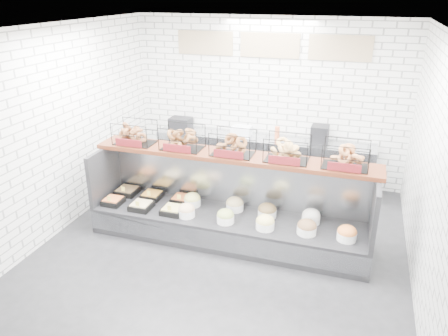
% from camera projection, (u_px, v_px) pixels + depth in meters
% --- Properties ---
extents(ground, '(5.50, 5.50, 0.00)m').
position_uv_depth(ground, '(221.00, 250.00, 6.17)').
color(ground, black).
rests_on(ground, ground).
extents(room_shell, '(5.02, 5.51, 3.01)m').
position_uv_depth(room_shell, '(235.00, 97.00, 5.91)').
color(room_shell, white).
rests_on(room_shell, ground).
extents(display_case, '(4.00, 0.90, 1.20)m').
position_uv_depth(display_case, '(229.00, 218.00, 6.35)').
color(display_case, black).
rests_on(display_case, ground).
extents(bagel_shelf, '(4.10, 0.50, 0.40)m').
position_uv_depth(bagel_shelf, '(233.00, 146.00, 6.10)').
color(bagel_shelf, '#3E190D').
rests_on(bagel_shelf, display_case).
extents(prep_counter, '(4.00, 0.60, 1.20)m').
position_uv_depth(prep_counter, '(261.00, 159.00, 8.13)').
color(prep_counter, '#93969B').
rests_on(prep_counter, ground).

